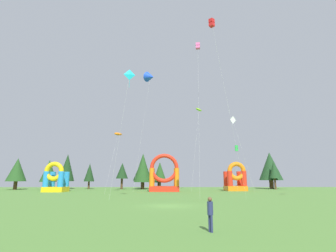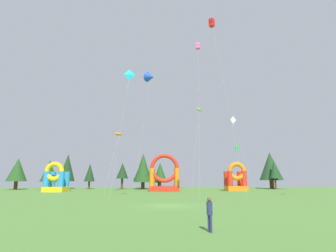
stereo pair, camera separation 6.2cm
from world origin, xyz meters
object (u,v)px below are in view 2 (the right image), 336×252
Objects in this scene: inflatable_red_slide at (56,181)px; kite_orange_parafoil at (118,134)px; kite_lime_parafoil at (199,110)px; inflatable_blue_arch at (236,180)px; kite_red_box at (212,24)px; kite_white_diamond at (233,121)px; kite_cyan_diamond at (129,76)px; person_far_side at (210,211)px; kite_pink_box at (198,46)px; kite_blue_delta at (150,77)px; kite_green_box at (237,148)px; inflatable_yellow_castle at (164,177)px.

kite_orange_parafoil is at bearing -11.45° from inflatable_red_slide.
kite_lime_parafoil reaches higher than inflatable_blue_arch.
kite_orange_parafoil is at bearing 129.62° from kite_red_box.
inflatable_blue_arch is at bearing 75.40° from kite_white_diamond.
kite_red_box reaches higher than inflatable_red_slide.
person_far_side is (7.28, -19.17, -15.47)m from kite_cyan_diamond.
kite_cyan_diamond is (-10.97, -11.19, -10.45)m from kite_pink_box.
person_far_side is (5.88, -42.64, -24.81)m from kite_blue_delta.
kite_green_box is 1.49× the size of inflatable_red_slide.
kite_red_box is (-1.37, -26.51, 5.69)m from kite_lime_parafoil.
kite_red_box is (-7.58, -17.95, 15.92)m from kite_green_box.
kite_cyan_diamond reaches higher than inflatable_blue_arch.
kite_green_box is 25.29m from kite_blue_delta.
inflatable_blue_arch is at bearing 11.58° from inflatable_yellow_castle.
inflatable_yellow_castle is (-16.33, -3.34, 0.60)m from inflatable_blue_arch.
inflatable_yellow_castle is (-2.56, 43.11, 1.91)m from person_far_side.
kite_cyan_diamond is 1.39× the size of kite_orange_parafoil.
kite_white_diamond is at bearing -104.60° from inflatable_blue_arch.
kite_green_box reaches higher than inflatable_blue_arch.
inflatable_yellow_castle is (-8.21, -2.72, -15.90)m from kite_lime_parafoil.
inflatable_yellow_castle is (-6.85, 23.79, -21.60)m from kite_red_box.
kite_lime_parafoil reaches higher than kite_orange_parafoil.
kite_pink_box reaches higher than inflatable_red_slide.
kite_blue_delta is 23.14m from inflatable_yellow_castle.
kite_orange_parafoil is 25.22m from kite_white_diamond.
kite_red_box reaches higher than person_far_side.
kite_lime_parafoil is 2.10× the size of kite_green_box.
kite_red_box is 3.14× the size of inflatable_yellow_castle.
kite_pink_box is at bearing -52.05° from kite_blue_delta.
kite_red_box is 3.90× the size of inflatable_blue_arch.
inflatable_yellow_castle reaches higher than inflatable_blue_arch.
person_far_side is (-5.65, -45.84, -17.81)m from kite_lime_parafoil.
inflatable_red_slide is (-22.86, -1.27, -0.66)m from inflatable_yellow_castle.
kite_pink_box is 18.84m from kite_cyan_diamond.
kite_lime_parafoil reaches higher than kite_green_box.
inflatable_blue_arch is (1.12, 4.29, -13.03)m from kite_white_diamond.
kite_pink_box reaches higher than kite_white_diamond.
kite_pink_box reaches higher than kite_blue_delta.
inflatable_yellow_castle reaches higher than person_far_side.
kite_pink_box is at bearing -97.21° from kite_lime_parafoil.
person_far_side is at bearing -107.65° from kite_green_box.
kite_orange_parafoil reaches higher than person_far_side.
person_far_side is 43.23m from inflatable_yellow_castle.
kite_blue_delta reaches higher than inflatable_yellow_castle.
inflatable_blue_arch reaches higher than inflatable_red_slide.
inflatable_blue_arch is at bearing 4.39° from kite_lime_parafoil.
kite_orange_parafoil is 28.53m from inflatable_blue_arch.
person_far_side is at bearing -97.03° from kite_lime_parafoil.
inflatable_blue_arch is (13.76, 46.46, 1.30)m from person_far_side.
inflatable_blue_arch is (8.11, 0.62, -16.51)m from kite_lime_parafoil.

